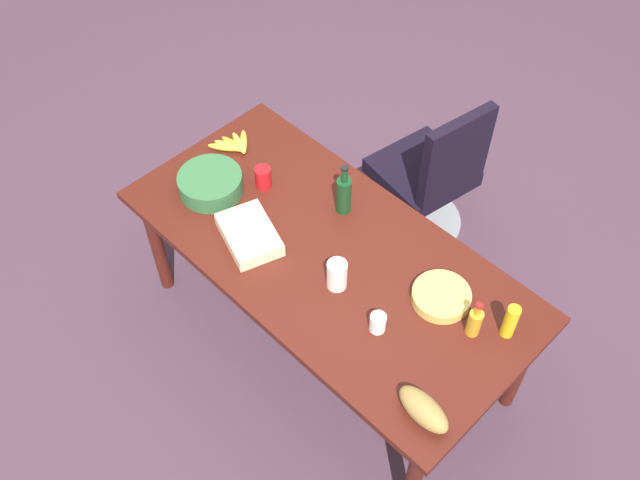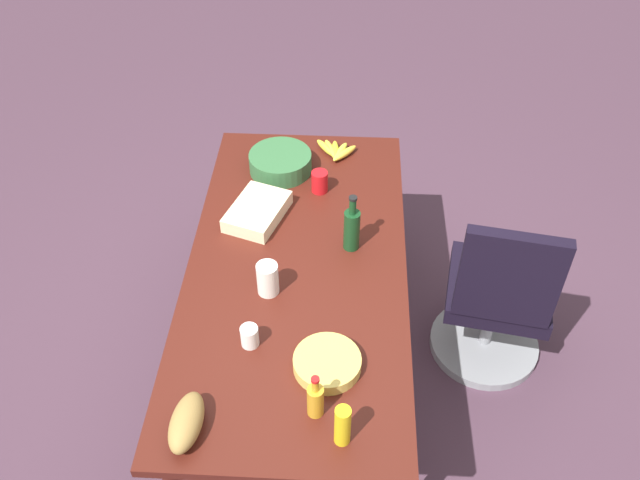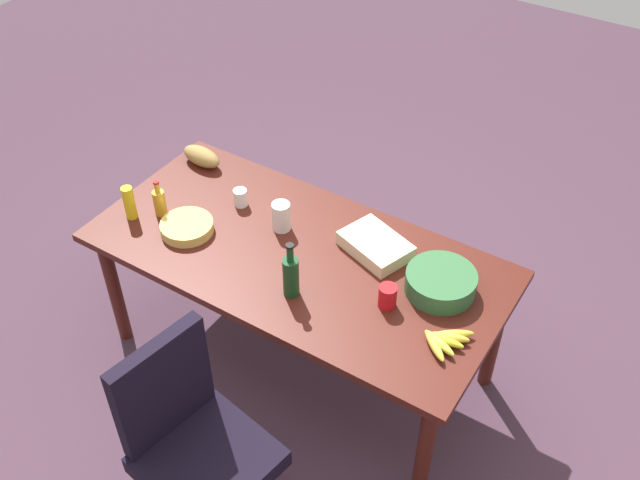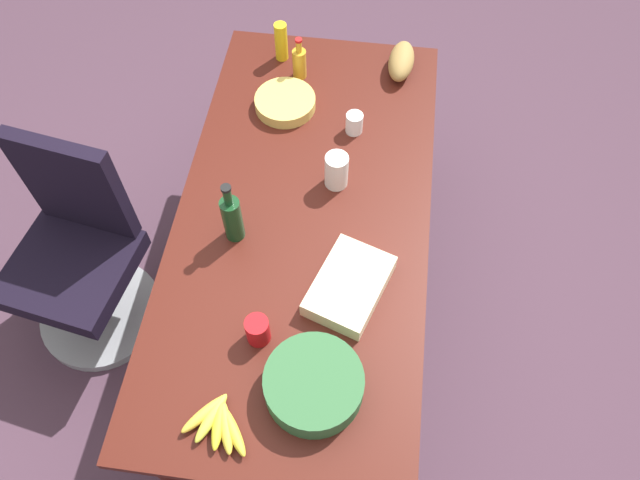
% 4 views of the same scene
% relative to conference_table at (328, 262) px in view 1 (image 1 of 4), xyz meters
% --- Properties ---
extents(ground_plane, '(10.00, 10.00, 0.00)m').
position_rel_conference_table_xyz_m(ground_plane, '(0.00, 0.00, -0.68)').
color(ground_plane, '#49303F').
extents(conference_table, '(1.97, 0.95, 0.76)m').
position_rel_conference_table_xyz_m(conference_table, '(0.00, 0.00, 0.00)').
color(conference_table, '#481810').
rests_on(conference_table, ground).
extents(office_chair, '(0.56, 0.56, 1.00)m').
position_rel_conference_table_xyz_m(office_chair, '(0.14, -0.94, -0.29)').
color(office_chair, gray).
rests_on(office_chair, ground).
extents(red_solo_cup, '(0.08, 0.08, 0.11)m').
position_rel_conference_table_xyz_m(red_solo_cup, '(0.52, -0.07, 0.14)').
color(red_solo_cup, red).
rests_on(red_solo_cup, conference_table).
extents(salad_bowl, '(0.40, 0.40, 0.10)m').
position_rel_conference_table_xyz_m(salad_bowl, '(0.67, 0.13, 0.13)').
color(salad_bowl, '#316338').
rests_on(salad_bowl, conference_table).
extents(banana_bunch, '(0.20, 0.23, 0.04)m').
position_rel_conference_table_xyz_m(banana_bunch, '(0.82, -0.14, 0.11)').
color(banana_bunch, yellow).
rests_on(banana_bunch, conference_table).
extents(mayo_jar, '(0.11, 0.11, 0.15)m').
position_rel_conference_table_xyz_m(mayo_jar, '(-0.16, 0.11, 0.15)').
color(mayo_jar, white).
rests_on(mayo_jar, conference_table).
extents(wine_bottle, '(0.08, 0.08, 0.29)m').
position_rel_conference_table_xyz_m(wine_bottle, '(0.13, -0.23, 0.19)').
color(wine_bottle, '#133D1C').
rests_on(wine_bottle, conference_table).
extents(chip_bowl, '(0.29, 0.29, 0.05)m').
position_rel_conference_table_xyz_m(chip_bowl, '(-0.53, -0.16, 0.11)').
color(chip_bowl, '#D7B956').
rests_on(chip_bowl, conference_table).
extents(bread_loaf, '(0.25, 0.13, 0.10)m').
position_rel_conference_table_xyz_m(bread_loaf, '(-0.83, 0.31, 0.13)').
color(bread_loaf, olive).
rests_on(bread_loaf, conference_table).
extents(sheet_cake, '(0.37, 0.31, 0.07)m').
position_rel_conference_table_xyz_m(sheet_cake, '(0.30, 0.21, 0.12)').
color(sheet_cake, beige).
rests_on(sheet_cake, conference_table).
extents(dressing_bottle, '(0.07, 0.07, 0.20)m').
position_rel_conference_table_xyz_m(dressing_bottle, '(-0.73, -0.12, 0.16)').
color(dressing_bottle, gold).
rests_on(dressing_bottle, conference_table).
extents(paper_cup, '(0.07, 0.07, 0.09)m').
position_rel_conference_table_xyz_m(paper_cup, '(-0.44, 0.15, 0.13)').
color(paper_cup, white).
rests_on(paper_cup, conference_table).
extents(mustard_bottle, '(0.07, 0.07, 0.18)m').
position_rel_conference_table_xyz_m(mustard_bottle, '(-0.83, -0.22, 0.17)').
color(mustard_bottle, yellow).
rests_on(mustard_bottle, conference_table).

